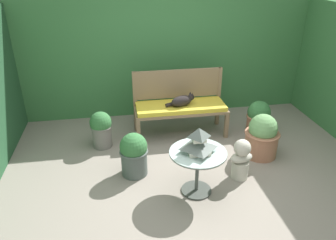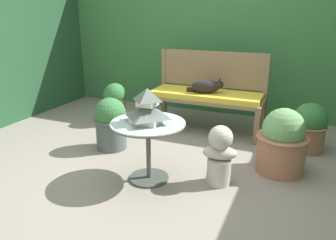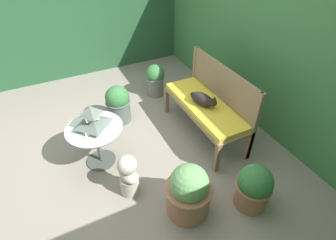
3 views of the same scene
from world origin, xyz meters
name	(u,v)px [view 1 (image 1 of 3)]	position (x,y,z in m)	size (l,w,h in m)	color
ground	(193,176)	(0.00, 0.00, 0.00)	(30.00, 30.00, 0.00)	gray
foliage_hedge_back	(164,50)	(0.00, 2.48, 1.07)	(6.40, 0.86, 2.13)	#38703D
garden_bench	(180,109)	(0.07, 1.20, 0.45)	(1.46, 0.55, 0.52)	#7F664C
bench_backrest	(178,87)	(0.07, 1.45, 0.72)	(1.46, 0.06, 1.02)	#7F664C
cat	(182,101)	(0.08, 1.15, 0.61)	(0.47, 0.28, 0.20)	black
patio_table	(198,160)	(-0.03, -0.30, 0.45)	(0.68, 0.68, 0.57)	#424742
pagoda_birdhouse	(199,142)	(-0.03, -0.30, 0.70)	(0.34, 0.34, 0.31)	silver
garden_bust	(241,159)	(0.60, -0.12, 0.29)	(0.34, 0.23, 0.56)	#B7B2A3
potted_plant_bench_right	(262,137)	(1.10, 0.36, 0.31)	(0.50, 0.50, 0.65)	#9E664C
potted_plant_bench_left	(258,117)	(1.33, 1.03, 0.28)	(0.39, 0.39, 0.55)	#9E664C
potted_plant_patio_mid	(134,154)	(-0.75, 0.20, 0.31)	(0.38, 0.38, 0.60)	#4C5651
potted_plant_table_far	(101,129)	(-1.18, 1.00, 0.30)	(0.33, 0.33, 0.57)	slate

